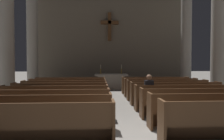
% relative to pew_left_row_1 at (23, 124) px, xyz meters
% --- Properties ---
extents(pew_left_row_1, '(3.78, 0.50, 0.95)m').
position_rel_pew_left_row_1_xyz_m(pew_left_row_1, '(0.00, 0.00, 0.00)').
color(pew_left_row_1, brown).
rests_on(pew_left_row_1, ground).
extents(pew_left_row_2, '(3.78, 0.50, 0.95)m').
position_rel_pew_left_row_1_xyz_m(pew_left_row_2, '(0.00, 1.09, 0.00)').
color(pew_left_row_2, brown).
rests_on(pew_left_row_2, ground).
extents(pew_left_row_3, '(3.78, 0.50, 0.95)m').
position_rel_pew_left_row_1_xyz_m(pew_left_row_3, '(0.00, 2.18, 0.00)').
color(pew_left_row_3, brown).
rests_on(pew_left_row_3, ground).
extents(pew_left_row_4, '(3.78, 0.50, 0.95)m').
position_rel_pew_left_row_1_xyz_m(pew_left_row_4, '(0.00, 3.27, 0.00)').
color(pew_left_row_4, brown).
rests_on(pew_left_row_4, ground).
extents(pew_left_row_5, '(3.78, 0.50, 0.95)m').
position_rel_pew_left_row_1_xyz_m(pew_left_row_5, '(0.00, 4.36, 0.00)').
color(pew_left_row_5, brown).
rests_on(pew_left_row_5, ground).
extents(pew_left_row_6, '(3.78, 0.50, 0.95)m').
position_rel_pew_left_row_1_xyz_m(pew_left_row_6, '(0.00, 5.45, 0.00)').
color(pew_left_row_6, brown).
rests_on(pew_left_row_6, ground).
extents(pew_left_row_7, '(3.78, 0.50, 0.95)m').
position_rel_pew_left_row_1_xyz_m(pew_left_row_7, '(0.00, 6.54, 0.00)').
color(pew_left_row_7, brown).
rests_on(pew_left_row_7, ground).
extents(pew_left_row_8, '(3.78, 0.50, 0.95)m').
position_rel_pew_left_row_1_xyz_m(pew_left_row_8, '(0.00, 7.63, 0.00)').
color(pew_left_row_8, brown).
rests_on(pew_left_row_8, ground).
extents(pew_right_row_2, '(3.78, 0.50, 0.95)m').
position_rel_pew_left_row_1_xyz_m(pew_right_row_2, '(4.76, 1.09, 0.00)').
color(pew_right_row_2, brown).
rests_on(pew_right_row_2, ground).
extents(pew_right_row_3, '(3.78, 0.50, 0.95)m').
position_rel_pew_left_row_1_xyz_m(pew_right_row_3, '(4.76, 2.18, 0.00)').
color(pew_right_row_3, brown).
rests_on(pew_right_row_3, ground).
extents(pew_right_row_4, '(3.78, 0.50, 0.95)m').
position_rel_pew_left_row_1_xyz_m(pew_right_row_4, '(4.76, 3.27, 0.00)').
color(pew_right_row_4, brown).
rests_on(pew_right_row_4, ground).
extents(pew_right_row_5, '(3.78, 0.50, 0.95)m').
position_rel_pew_left_row_1_xyz_m(pew_right_row_5, '(4.76, 4.36, 0.00)').
color(pew_right_row_5, brown).
rests_on(pew_right_row_5, ground).
extents(pew_right_row_6, '(3.78, 0.50, 0.95)m').
position_rel_pew_left_row_1_xyz_m(pew_right_row_6, '(4.76, 5.45, 0.00)').
color(pew_right_row_6, brown).
rests_on(pew_right_row_6, ground).
extents(pew_right_row_7, '(3.78, 0.50, 0.95)m').
position_rel_pew_left_row_1_xyz_m(pew_right_row_7, '(4.76, 6.54, 0.00)').
color(pew_right_row_7, brown).
rests_on(pew_right_row_7, ground).
extents(pew_right_row_8, '(3.78, 0.50, 0.95)m').
position_rel_pew_left_row_1_xyz_m(pew_right_row_8, '(4.76, 7.63, 0.00)').
color(pew_right_row_8, brown).
rests_on(pew_right_row_8, ground).
extents(column_left_second, '(1.08, 1.08, 7.44)m').
position_rel_pew_left_row_1_xyz_m(column_left_second, '(-2.84, 6.14, 3.16)').
color(column_left_second, '#ADA89E').
rests_on(column_left_second, ground).
extents(column_right_second, '(1.08, 1.08, 7.44)m').
position_rel_pew_left_row_1_xyz_m(column_right_second, '(7.60, 6.14, 3.16)').
color(column_right_second, '#ADA89E').
rests_on(column_right_second, ground).
extents(column_left_third, '(1.08, 1.08, 7.44)m').
position_rel_pew_left_row_1_xyz_m(column_left_third, '(-2.84, 10.20, 3.16)').
color(column_left_third, '#ADA89E').
rests_on(column_left_third, ground).
extents(column_right_third, '(1.08, 1.08, 7.44)m').
position_rel_pew_left_row_1_xyz_m(column_right_third, '(7.60, 10.20, 3.16)').
color(column_right_third, '#ADA89E').
rests_on(column_right_third, ground).
extents(altar, '(2.20, 0.90, 1.01)m').
position_rel_pew_left_row_1_xyz_m(altar, '(2.38, 9.98, 0.06)').
color(altar, '#A8A399').
rests_on(altar, ground).
extents(candlestick_left, '(0.16, 0.16, 0.62)m').
position_rel_pew_left_row_1_xyz_m(candlestick_left, '(1.68, 9.98, 0.73)').
color(candlestick_left, '#B79338').
rests_on(candlestick_left, altar).
extents(candlestick_right, '(0.16, 0.16, 0.62)m').
position_rel_pew_left_row_1_xyz_m(candlestick_right, '(3.08, 9.98, 0.73)').
color(candlestick_right, '#B79338').
rests_on(candlestick_right, altar).
extents(apse_with_cross, '(11.59, 0.51, 8.14)m').
position_rel_pew_left_row_1_xyz_m(apse_with_cross, '(2.38, 12.23, 3.60)').
color(apse_with_cross, '#706656').
rests_on(apse_with_cross, ground).
extents(lone_worshipper, '(0.32, 0.43, 1.32)m').
position_rel_pew_left_row_1_xyz_m(lone_worshipper, '(3.38, 3.31, 0.22)').
color(lone_worshipper, '#26262B').
rests_on(lone_worshipper, ground).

